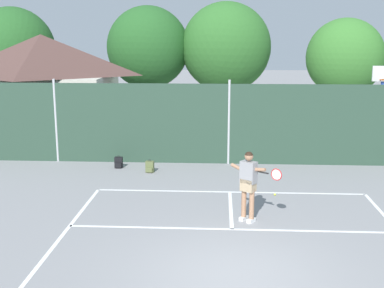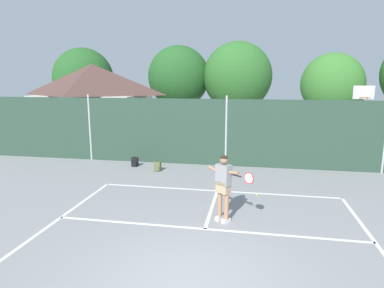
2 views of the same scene
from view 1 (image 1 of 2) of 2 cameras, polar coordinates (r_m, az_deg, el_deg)
ground_plane at (r=10.43m, az=4.87°, el=-14.74°), size 120.00×120.00×0.00m
court_markings at (r=11.01m, az=4.78°, el=-13.20°), size 8.30×11.10×0.01m
chainlink_fence at (r=18.57m, az=4.21°, el=2.25°), size 26.09×0.09×3.14m
basketball_hoop at (r=21.21m, az=20.78°, el=4.97°), size 0.90×0.67×3.55m
clubhouse_building at (r=24.16m, az=-16.54°, el=6.43°), size 6.55×4.82×4.75m
treeline_backdrop at (r=28.45m, az=5.26°, el=10.75°), size 29.23×4.59×6.76m
tennis_player at (r=12.88m, az=6.48°, el=-4.10°), size 1.25×0.81×1.85m
tennis_ball at (r=15.36m, az=9.40°, el=-5.68°), size 0.07×0.07×0.07m
backpack_black at (r=18.37m, az=-8.35°, el=-2.12°), size 0.28×0.24×0.46m
backpack_olive at (r=17.66m, az=-4.83°, el=-2.62°), size 0.30×0.27×0.46m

